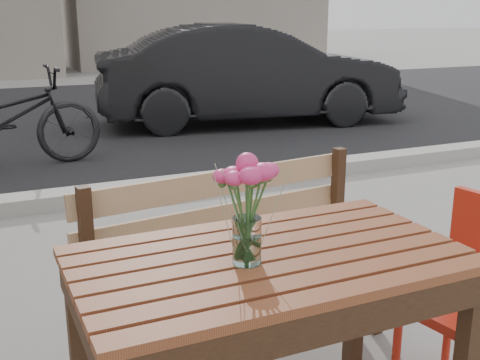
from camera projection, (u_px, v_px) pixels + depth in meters
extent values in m
cube|color=black|center=(53.00, 120.00, 8.38)|extent=(30.00, 8.00, 0.00)
cube|color=gray|center=(119.00, 192.00, 4.85)|extent=(30.00, 0.25, 0.12)
cube|color=brown|center=(270.00, 259.00, 1.87)|extent=(1.22, 0.72, 0.03)
cube|color=black|center=(80.00, 356.00, 2.01)|extent=(0.06, 0.06, 0.72)
cube|color=black|center=(356.00, 294.00, 2.46)|extent=(0.06, 0.06, 0.72)
cube|color=#A17853|center=(247.00, 264.00, 2.55)|extent=(1.41, 0.55, 0.03)
cube|color=#A17853|center=(223.00, 200.00, 2.66)|extent=(1.37, 0.21, 0.37)
cube|color=black|center=(380.00, 289.00, 2.79)|extent=(0.06, 0.06, 0.45)
cube|color=black|center=(91.00, 289.00, 2.37)|extent=(0.06, 0.06, 0.84)
cube|color=black|center=(337.00, 230.00, 3.00)|extent=(0.06, 0.06, 0.84)
cube|color=red|center=(463.00, 307.00, 2.25)|extent=(0.46, 0.46, 0.04)
cylinder|color=red|center=(396.00, 352.00, 2.34)|extent=(0.03, 0.03, 0.39)
cylinder|color=red|center=(448.00, 328.00, 2.52)|extent=(0.03, 0.03, 0.39)
cylinder|color=white|center=(247.00, 241.00, 1.78)|extent=(0.09, 0.09, 0.14)
cylinder|color=#3A6F31|center=(247.00, 218.00, 1.76)|extent=(0.05, 0.05, 0.29)
imported|color=black|center=(248.00, 74.00, 7.99)|extent=(4.15, 2.02, 1.31)
imported|color=black|center=(2.00, 119.00, 5.67)|extent=(1.89, 0.80, 0.97)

